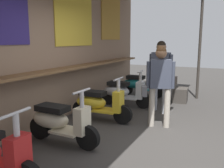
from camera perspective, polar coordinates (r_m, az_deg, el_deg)
The scene contains 9 objects.
ground_plane at distance 4.43m, azimuth 4.64°, elevation -12.95°, with size 25.55×25.55×0.00m, color #383533.
market_stall_facade at distance 5.02m, azimuth -15.03°, elevation 12.35°, with size 9.13×2.83×3.45m.
scooter_cream at distance 4.28m, azimuth -12.28°, elevation -8.40°, with size 0.46×1.40×0.97m.
scooter_yellow at distance 5.35m, azimuth -3.31°, elevation -4.44°, with size 0.47×1.40×0.97m.
scooter_silver at distance 6.51m, azimuth 2.44°, elevation -1.81°, with size 0.49×1.40×0.97m.
scooter_teal at distance 7.68m, azimuth 6.33°, elevation -0.02°, with size 0.49×1.40×0.97m.
shopper_with_handbag at distance 4.94m, azimuth 10.93°, elevation 1.15°, with size 0.44×0.64×1.62m.
shopper_browsing at distance 6.00m, azimuth 11.32°, elevation 3.42°, with size 0.33×0.68×1.72m.
merchandise_crate at distance 7.25m, azimuth 15.51°, elevation -2.46°, with size 0.49×0.39×0.40m, color #3D3833.
Camera 1 is at (-3.80, -1.48, 1.73)m, focal length 39.51 mm.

